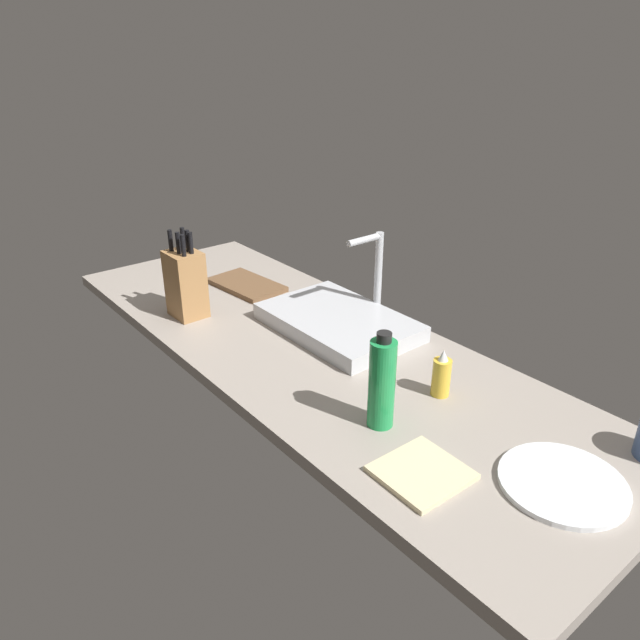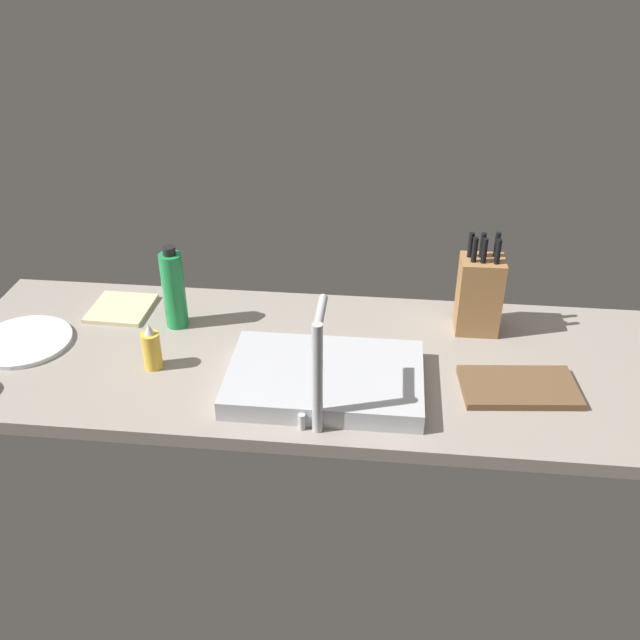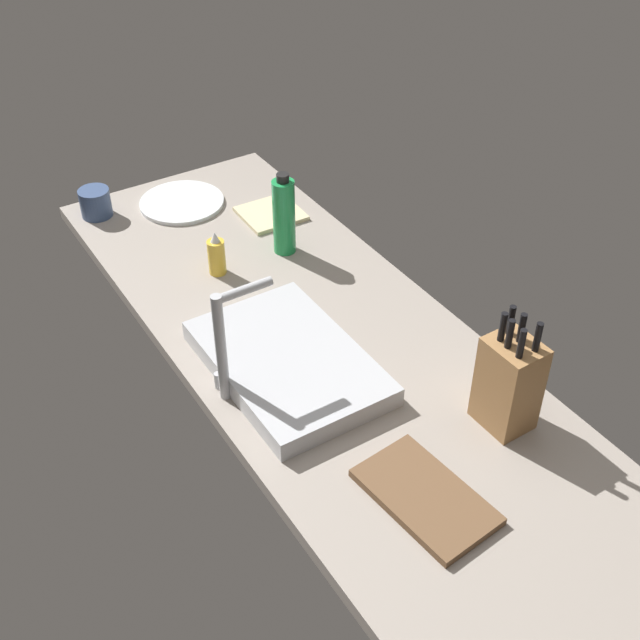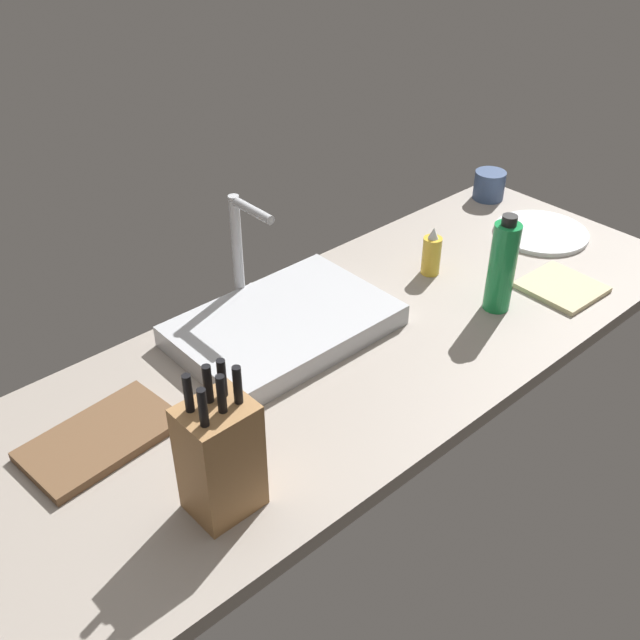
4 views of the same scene
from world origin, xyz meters
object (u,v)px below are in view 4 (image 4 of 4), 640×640
sink_basin (284,325)px  coffee_mug (489,185)px  dish_towel (562,287)px  knife_block (220,457)px  faucet (241,245)px  soap_bottle (432,254)px  dinner_plate (541,232)px  cutting_board (101,438)px  water_bottle (502,266)px

sink_basin → coffee_mug: 89.74cm
dish_towel → knife_block: bearing=-179.9°
faucet → dish_towel: (61.16, -44.84, -15.61)cm
soap_bottle → dinner_plate: soap_bottle is taller
faucet → cutting_board: (-46.58, -18.01, -15.31)cm
dinner_plate → knife_block: bearing=-170.6°
cutting_board → sink_basin: bearing=4.2°
dinner_plate → sink_basin: bearing=172.4°
faucet → dinner_plate: (81.04, -25.40, -15.61)cm
dinner_plate → soap_bottle: bearing=169.7°
faucet → knife_block: (-38.38, -45.09, -5.13)cm
dinner_plate → dish_towel: (-19.88, -19.44, 0.00)cm
knife_block → soap_bottle: knife_block is taller
sink_basin → water_bottle: (43.29, -24.45, 8.59)cm
soap_bottle → water_bottle: 21.24cm
knife_block → dinner_plate: size_ratio=1.11×
water_bottle → coffee_mug: size_ratio=2.62×
dinner_plate → cutting_board: bearing=176.7°
dish_towel → coffee_mug: 51.15cm
faucet → soap_bottle: (43.40, -18.56, -10.84)cm
water_bottle → dish_towel: size_ratio=1.38×
sink_basin → soap_bottle: (43.68, -4.00, 2.91)cm
cutting_board → dish_towel: cutting_board is taller
soap_bottle → water_bottle: bearing=-91.1°
faucet → sink_basin: bearing=-91.1°
faucet → water_bottle: bearing=-42.2°
faucet → coffee_mug: 89.35cm
knife_block → cutting_board: (-8.20, 27.08, -10.18)cm
water_bottle → coffee_mug: (45.51, 37.26, -6.88)cm
dish_towel → coffee_mug: bearing=57.6°
sink_basin → coffee_mug: size_ratio=5.17×
knife_block → coffee_mug: 134.27cm
faucet → soap_bottle: faucet is taller
water_bottle → dish_towel: water_bottle is taller
knife_block → dish_towel: bearing=-0.7°
sink_basin → dish_towel: 68.52cm
coffee_mug → dish_towel: bearing=-122.4°
soap_bottle → water_bottle: water_bottle is taller
knife_block → water_bottle: knife_block is taller
sink_basin → cutting_board: bearing=-175.8°
knife_block → soap_bottle: size_ratio=2.23×
sink_basin → dinner_plate: size_ratio=1.85×
faucet → water_bottle: 58.30cm
soap_bottle → water_bottle: (-0.39, -20.46, 5.68)cm
faucet → cutting_board: faucet is taller
water_bottle → dish_towel: bearing=-17.8°
knife_block → soap_bottle: bearing=17.1°
cutting_board → dish_towel: 111.03cm
sink_basin → dinner_plate: (81.33, -10.83, -1.86)cm
cutting_board → water_bottle: bearing=-13.2°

